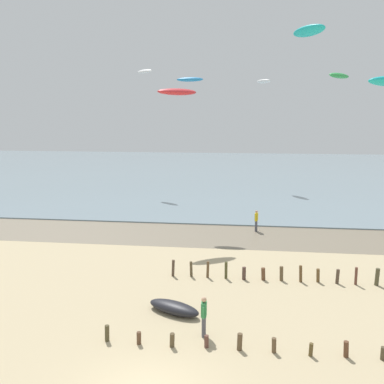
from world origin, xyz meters
TOP-DOWN VIEW (x-y plane):
  - wet_sand_strip at (0.00, 19.11)m, footprint 120.00×6.36m
  - sea at (0.00, 57.29)m, footprint 160.00×70.00m
  - groyne_near at (5.66, 3.30)m, footprint 16.34×0.35m
  - groyne_mid at (5.61, 10.65)m, footprint 12.37×0.33m
  - person_nearest_camera at (4.16, 20.79)m, footprint 0.29×0.56m
  - person_by_waterline at (1.55, 4.24)m, footprint 0.22×0.57m
  - grounded_kite at (-0.02, 6.09)m, footprint 2.81×1.98m
  - kite_aloft_0 at (11.72, 29.67)m, footprint 2.84×3.00m
  - kite_aloft_1 at (7.03, 17.14)m, footprint 2.44×3.22m
  - kite_aloft_2 at (-8.86, 38.46)m, footprint 2.57×2.26m
  - kite_aloft_3 at (-1.99, 19.85)m, footprint 3.21×2.44m
  - kite_aloft_5 at (-1.47, 23.32)m, footprint 2.27×0.88m
  - kite_aloft_6 at (5.36, 42.91)m, footprint 2.28×2.90m

SIDE VIEW (x-z plane):
  - wet_sand_strip at x=0.00m, z-range 0.00..0.01m
  - sea at x=0.00m, z-range 0.00..0.10m
  - grounded_kite at x=-0.02m, z-range 0.00..0.53m
  - groyne_near at x=5.66m, z-range -0.05..0.63m
  - groyne_mid at x=5.61m, z-range -0.07..0.93m
  - person_nearest_camera at x=4.16m, z-range 0.06..1.77m
  - person_by_waterline at x=1.55m, z-range 0.06..1.77m
  - kite_aloft_3 at x=-1.99m, z-range 10.50..11.16m
  - kite_aloft_5 at x=-1.47m, z-range 11.81..12.22m
  - kite_aloft_0 at x=11.72m, z-range 12.43..13.08m
  - kite_aloft_6 at x=5.36m, z-range 13.07..13.67m
  - kite_aloft_2 at x=-8.86m, z-range 13.97..14.64m
  - kite_aloft_1 at x=7.03m, z-range 14.03..14.85m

